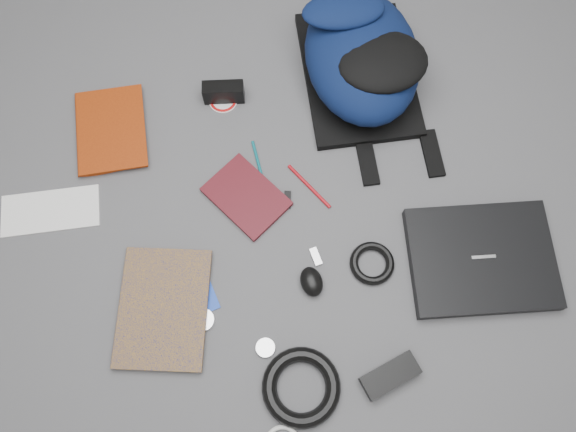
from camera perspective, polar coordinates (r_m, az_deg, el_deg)
name	(u,v)px	position (r m, az deg, el deg)	size (l,w,h in m)	color
ground	(288,219)	(1.43, 0.00, -0.26)	(4.00, 4.00, 0.00)	#4F4F51
backpack	(362,56)	(1.54, 7.50, 15.83)	(0.32, 0.46, 0.19)	black
laptop	(481,259)	(1.46, 19.04, -4.13)	(0.35, 0.27, 0.03)	black
textbook_red	(76,135)	(1.61, -20.70, 7.70)	(0.18, 0.25, 0.03)	maroon
comic_book	(119,307)	(1.42, -16.77, -8.80)	(0.21, 0.29, 0.02)	#BF810D
envelope	(50,211)	(1.56, -22.99, 0.49)	(0.25, 0.11, 0.00)	white
dvd_case	(246,197)	(1.44, -4.26, 1.97)	(0.14, 0.20, 0.02)	#3E0B11
compact_camera	(224,92)	(1.56, -6.56, 12.38)	(0.11, 0.04, 0.06)	black
sticker_disc	(223,100)	(1.58, -6.61, 11.60)	(0.08, 0.08, 0.00)	white
pen_teal	(259,164)	(1.48, -3.01, 5.27)	(0.01, 0.01, 0.14)	#0B5E68
pen_red	(309,186)	(1.45, 2.16, 3.03)	(0.01, 0.01, 0.16)	#A80C14
id_badge	(205,297)	(1.39, -8.42, -8.12)	(0.05, 0.08, 0.00)	#1940BD
usb_black	(287,200)	(1.44, -0.06, 1.67)	(0.02, 0.05, 0.01)	black
usb_silver	(316,257)	(1.39, 2.84, -4.14)	(0.02, 0.05, 0.01)	#AAAAAC
mouse	(312,282)	(1.36, 2.40, -6.68)	(0.05, 0.07, 0.04)	black
headphone_left	(203,320)	(1.37, -8.63, -10.40)	(0.05, 0.05, 0.01)	silver
headphone_right	(265,348)	(1.35, -2.31, -13.23)	(0.05, 0.05, 0.01)	silver
cable_coil	(372,263)	(1.40, 8.53, -4.77)	(0.11, 0.11, 0.02)	black
power_brick	(390,375)	(1.36, 10.32, -15.65)	(0.13, 0.06, 0.03)	black
power_cord_coil	(301,387)	(1.33, 1.35, -16.99)	(0.18, 0.18, 0.04)	black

